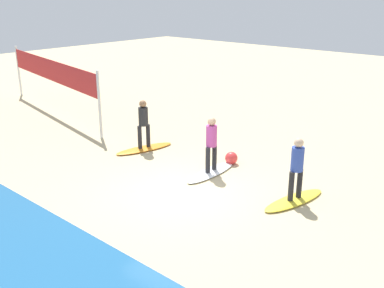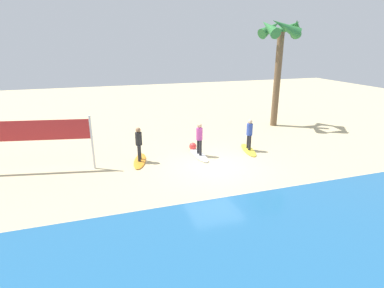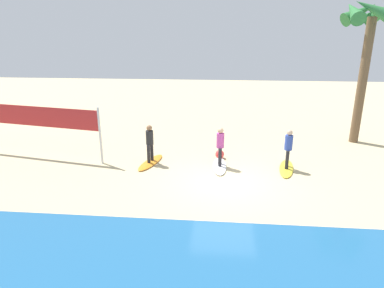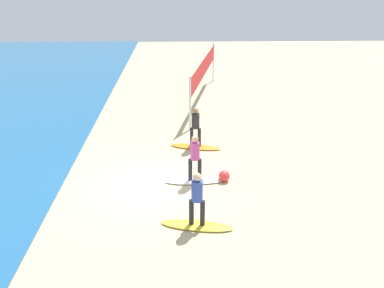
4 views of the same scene
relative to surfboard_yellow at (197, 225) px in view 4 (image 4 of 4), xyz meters
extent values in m
plane|color=#CCB789|center=(2.57, 1.52, -0.04)|extent=(60.00, 60.00, 0.00)
ellipsoid|color=yellow|center=(0.00, 0.00, 0.00)|extent=(0.95, 2.17, 0.09)
cylinder|color=#232328|center=(0.03, 0.16, 0.43)|extent=(0.14, 0.14, 0.78)
cylinder|color=#232328|center=(-0.03, -0.16, 0.43)|extent=(0.14, 0.14, 0.78)
cylinder|color=#334CAD|center=(0.00, 0.00, 1.14)|extent=(0.32, 0.32, 0.62)
sphere|color=beige|center=(0.00, 0.00, 1.56)|extent=(0.24, 0.24, 0.24)
ellipsoid|color=white|center=(2.79, -0.04, 0.00)|extent=(0.63, 2.12, 0.09)
cylinder|color=#232328|center=(2.78, 0.12, 0.43)|extent=(0.14, 0.14, 0.78)
cylinder|color=#232328|center=(2.79, -0.20, 0.43)|extent=(0.14, 0.14, 0.78)
cylinder|color=#B74293|center=(2.79, -0.04, 1.14)|extent=(0.32, 0.32, 0.62)
sphere|color=tan|center=(2.79, -0.04, 1.56)|extent=(0.24, 0.24, 0.24)
ellipsoid|color=orange|center=(5.81, -0.16, 0.00)|extent=(1.05, 2.17, 0.09)
cylinder|color=#232328|center=(5.85, -0.01, 0.43)|extent=(0.14, 0.14, 0.78)
cylinder|color=#232328|center=(5.77, -0.32, 0.43)|extent=(0.14, 0.14, 0.78)
cylinder|color=#262628|center=(5.81, -0.16, 1.14)|extent=(0.32, 0.32, 0.62)
sphere|color=#9E704C|center=(5.81, -0.16, 1.56)|extent=(0.24, 0.24, 0.24)
cylinder|color=silver|center=(7.92, 0.01, 1.21)|extent=(0.10, 0.10, 2.50)
cylinder|color=silver|center=(16.76, -1.69, 1.21)|extent=(0.10, 0.10, 2.50)
cube|color=red|center=(12.34, -0.84, 1.85)|extent=(8.84, 1.73, 0.90)
sphere|color=#E53838|center=(2.80, -1.06, 0.15)|extent=(0.40, 0.40, 0.40)
camera|label=1|loc=(-4.95, 9.59, 5.14)|focal=42.10mm
camera|label=2|loc=(7.63, 13.85, 5.50)|focal=28.63mm
camera|label=3|loc=(2.73, 13.43, 5.37)|focal=31.59mm
camera|label=4|loc=(-10.51, 0.43, 6.93)|focal=40.19mm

